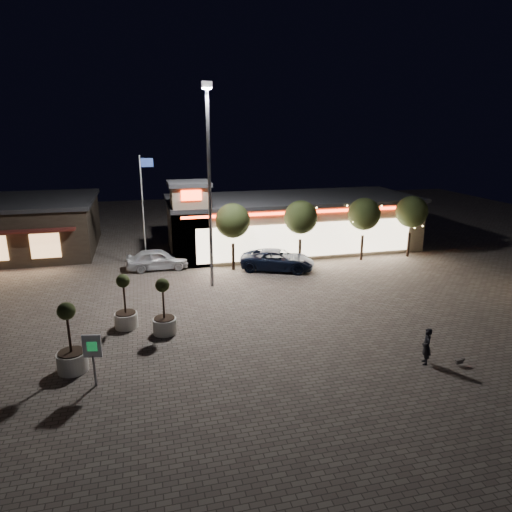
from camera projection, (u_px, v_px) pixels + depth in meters
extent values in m
plane|color=#6A5F56|center=(197.00, 345.00, 21.46)|extent=(90.00, 90.00, 0.00)
cube|color=gray|center=(291.00, 224.00, 38.17)|extent=(20.00, 8.00, 4.00)
cube|color=#262628|center=(292.00, 198.00, 37.57)|extent=(20.40, 8.40, 0.30)
cube|color=beige|center=(308.00, 240.00, 34.50)|extent=(17.00, 0.12, 2.60)
cube|color=#FF3414|center=(309.00, 212.00, 33.88)|extent=(19.00, 0.10, 0.18)
cube|color=gray|center=(190.00, 225.00, 33.35)|extent=(2.60, 2.60, 5.80)
cube|color=#262628|center=(189.00, 184.00, 32.51)|extent=(3.00, 3.00, 0.30)
cube|color=#FF3414|center=(191.00, 195.00, 31.43)|extent=(1.40, 0.10, 0.70)
cube|color=#EFAD6B|center=(45.00, 246.00, 32.82)|extent=(2.00, 0.12, 1.80)
cylinder|color=gray|center=(210.00, 193.00, 27.72)|extent=(0.20, 0.20, 12.00)
cube|color=gray|center=(207.00, 84.00, 26.00)|extent=(0.60, 0.40, 0.35)
cube|color=white|center=(207.00, 88.00, 26.06)|extent=(0.45, 0.30, 0.08)
cylinder|color=white|center=(143.00, 213.00, 31.99)|extent=(0.10, 0.10, 8.00)
cube|color=#284094|center=(146.00, 163.00, 31.13)|extent=(0.90, 0.04, 0.60)
cylinder|color=#332319|center=(233.00, 257.00, 32.38)|extent=(0.20, 0.20, 1.92)
sphere|color=#2D3819|center=(233.00, 221.00, 31.66)|extent=(2.42, 2.42, 2.42)
cylinder|color=#332319|center=(300.00, 252.00, 33.56)|extent=(0.20, 0.20, 1.92)
sphere|color=#2D3819|center=(301.00, 217.00, 32.84)|extent=(2.42, 2.42, 2.42)
cylinder|color=#332319|center=(362.00, 248.00, 34.74)|extent=(0.20, 0.20, 1.92)
sphere|color=#2D3819|center=(364.00, 214.00, 34.02)|extent=(2.42, 2.42, 2.42)
cylinder|color=#332319|center=(408.00, 245.00, 35.68)|extent=(0.20, 0.20, 1.92)
sphere|color=#2D3819|center=(412.00, 212.00, 34.96)|extent=(2.42, 2.42, 2.42)
imported|color=black|center=(278.00, 260.00, 32.48)|extent=(5.75, 4.23, 1.45)
imported|color=silver|center=(158.00, 259.00, 32.58)|extent=(4.40, 1.80, 1.49)
imported|color=black|center=(426.00, 346.00, 19.60)|extent=(0.58, 0.70, 1.64)
cube|color=#59514C|center=(459.00, 361.00, 19.54)|extent=(0.35, 0.16, 0.18)
sphere|color=#59514C|center=(463.00, 359.00, 19.59)|extent=(0.16, 0.16, 0.16)
cylinder|color=silver|center=(126.00, 320.00, 23.26)|extent=(1.16, 1.16, 0.77)
cylinder|color=black|center=(126.00, 313.00, 23.15)|extent=(1.00, 1.00, 0.06)
cylinder|color=#332319|center=(124.00, 296.00, 22.90)|extent=(0.10, 0.10, 1.74)
sphere|color=#2D3819|center=(123.00, 281.00, 22.67)|extent=(0.68, 0.68, 0.68)
cylinder|color=silver|center=(72.00, 362.00, 19.13)|extent=(1.25, 1.25, 0.83)
cylinder|color=black|center=(71.00, 352.00, 19.00)|extent=(1.08, 1.08, 0.06)
cylinder|color=#332319|center=(69.00, 331.00, 18.74)|extent=(0.10, 0.10, 1.88)
sphere|color=#2D3819|center=(66.00, 311.00, 18.49)|extent=(0.73, 0.73, 0.73)
cylinder|color=silver|center=(165.00, 326.00, 22.61)|extent=(1.17, 1.17, 0.78)
cylinder|color=black|center=(164.00, 318.00, 22.50)|extent=(1.01, 1.01, 0.06)
cylinder|color=#332319|center=(163.00, 301.00, 22.25)|extent=(0.10, 0.10, 1.75)
sphere|color=#2D3819|center=(162.00, 285.00, 22.02)|extent=(0.68, 0.68, 0.68)
cylinder|color=gray|center=(95.00, 370.00, 17.96)|extent=(0.09, 0.09, 1.34)
cube|color=white|center=(92.00, 346.00, 17.66)|extent=(0.72, 0.22, 0.95)
cube|color=#16873A|center=(92.00, 347.00, 17.62)|extent=(0.39, 0.11, 0.39)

